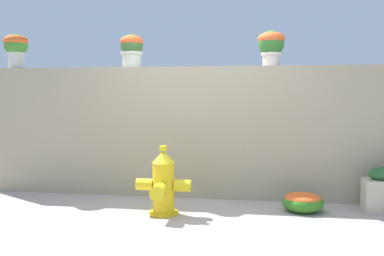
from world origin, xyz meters
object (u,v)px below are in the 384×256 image
(potted_plant_1, at_px, (132,48))
(fire_hydrant, at_px, (163,185))
(potted_plant_2, at_px, (271,44))
(potted_plant_0, at_px, (16,47))
(flower_bush_left, at_px, (303,201))

(potted_plant_1, relative_size, fire_hydrant, 0.57)
(potted_plant_2, relative_size, fire_hydrant, 0.57)
(fire_hydrant, bearing_deg, potted_plant_0, 157.17)
(potted_plant_1, bearing_deg, fire_hydrant, -56.29)
(potted_plant_2, xyz_separation_m, flower_bush_left, (0.36, -0.54, -1.80))
(potted_plant_1, height_order, potted_plant_2, potted_plant_2)
(potted_plant_1, xyz_separation_m, flower_bush_left, (2.13, -0.56, -1.79))
(potted_plant_0, height_order, potted_plant_1, potted_plant_0)
(potted_plant_1, bearing_deg, potted_plant_0, 179.19)
(potted_plant_2, bearing_deg, fire_hydrant, -141.91)
(potted_plant_0, bearing_deg, potted_plant_1, -0.81)
(potted_plant_0, height_order, potted_plant_2, potted_plant_0)
(fire_hydrant, distance_m, flower_bush_left, 1.57)
(potted_plant_2, xyz_separation_m, fire_hydrant, (-1.16, -0.91, -1.59))
(potted_plant_0, relative_size, flower_bush_left, 1.04)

